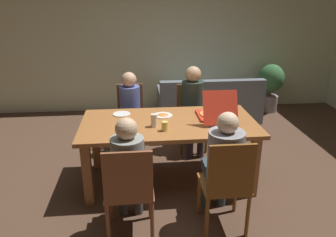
{
  "coord_description": "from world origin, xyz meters",
  "views": [
    {
      "loc": [
        -0.36,
        -3.49,
        2.15
      ],
      "look_at": [
        0.0,
        0.1,
        0.78
      ],
      "focal_mm": 34.6,
      "sensor_mm": 36.0,
      "label": 1
    }
  ],
  "objects": [
    {
      "name": "chair_2",
      "position": [
        0.43,
        0.98,
        0.51
      ],
      "size": [
        0.42,
        0.45,
        0.93
      ],
      "color": "brown",
      "rests_on": "ground"
    },
    {
      "name": "person_2",
      "position": [
        0.43,
        0.83,
        0.73
      ],
      "size": [
        0.31,
        0.52,
        1.24
      ],
      "color": "#3F3948",
      "rests_on": "ground"
    },
    {
      "name": "potted_plant",
      "position": [
        2.25,
        2.41,
        0.55
      ],
      "size": [
        0.49,
        0.49,
        0.93
      ],
      "color": "gray",
      "rests_on": "ground"
    },
    {
      "name": "plate_0",
      "position": [
        -0.05,
        0.2,
        0.79
      ],
      "size": [
        0.23,
        0.23,
        0.03
      ],
      "color": "white",
      "rests_on": "dining_table"
    },
    {
      "name": "chair_0",
      "position": [
        0.43,
        -0.99,
        0.55
      ],
      "size": [
        0.44,
        0.44,
        0.98
      ],
      "color": "brown",
      "rests_on": "ground"
    },
    {
      "name": "pizza_box_0",
      "position": [
        0.56,
        0.07,
        0.83
      ],
      "size": [
        0.39,
        0.55,
        0.39
      ],
      "color": "red",
      "rests_on": "dining_table"
    },
    {
      "name": "plate_1",
      "position": [
        -0.56,
        0.3,
        0.79
      ],
      "size": [
        0.21,
        0.21,
        0.01
      ],
      "color": "white",
      "rests_on": "dining_table"
    },
    {
      "name": "ground_plane",
      "position": [
        0.0,
        0.0,
        0.0
      ],
      "size": [
        20.0,
        20.0,
        0.0
      ],
      "primitive_type": "plane",
      "color": "brown"
    },
    {
      "name": "back_wall",
      "position": [
        0.0,
        2.83,
        1.38
      ],
      "size": [
        7.47,
        0.12,
        2.76
      ],
      "primitive_type": "cube",
      "color": "beige",
      "rests_on": "ground"
    },
    {
      "name": "chair_3",
      "position": [
        -0.46,
        0.95,
        0.51
      ],
      "size": [
        0.39,
        0.4,
        0.97
      ],
      "color": "brown",
      "rests_on": "ground"
    },
    {
      "name": "dining_table",
      "position": [
        0.0,
        0.0,
        0.67
      ],
      "size": [
        2.03,
        1.04,
        0.78
      ],
      "color": "#9F6231",
      "rests_on": "ground"
    },
    {
      "name": "person_3",
      "position": [
        -0.46,
        0.79,
        0.69
      ],
      "size": [
        0.29,
        0.53,
        1.18
      ],
      "color": "#43393E",
      "rests_on": "ground"
    },
    {
      "name": "person_1",
      "position": [
        -0.46,
        -0.84,
        0.69
      ],
      "size": [
        0.3,
        0.48,
        1.18
      ],
      "color": "#433C3B",
      "rests_on": "ground"
    },
    {
      "name": "drinking_glass_1",
      "position": [
        -0.07,
        -0.26,
        0.83
      ],
      "size": [
        0.07,
        0.07,
        0.1
      ],
      "primitive_type": "cylinder",
      "color": "#E4CB5D",
      "rests_on": "dining_table"
    },
    {
      "name": "drinking_glass_0",
      "position": [
        -0.18,
        -0.13,
        0.85
      ],
      "size": [
        0.07,
        0.07,
        0.15
      ],
      "primitive_type": "cylinder",
      "color": "silver",
      "rests_on": "dining_table"
    },
    {
      "name": "person_0",
      "position": [
        0.43,
        -0.83,
        0.7
      ],
      "size": [
        0.33,
        0.54,
        1.19
      ],
      "color": "#354348",
      "rests_on": "ground"
    },
    {
      "name": "chair_1",
      "position": [
        -0.46,
        -1.0,
        0.54
      ],
      "size": [
        0.45,
        0.42,
        0.96
      ],
      "color": "brown",
      "rests_on": "ground"
    },
    {
      "name": "couch",
      "position": [
        0.95,
        2.06,
        0.28
      ],
      "size": [
        1.83,
        0.84,
        0.81
      ],
      "color": "slate",
      "rests_on": "ground"
    }
  ]
}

